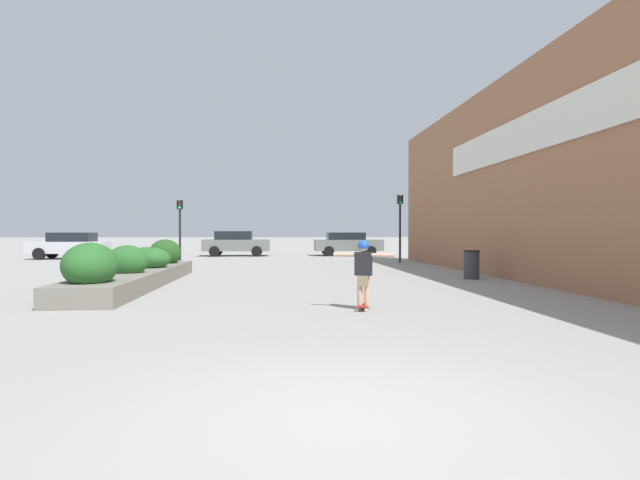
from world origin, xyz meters
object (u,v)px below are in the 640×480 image
car_leftmost (236,243)px  car_center_left (70,245)px  skateboarder (363,266)px  traffic_light_left (180,220)px  trash_bin (471,265)px  skateboard (363,306)px  traffic_light_right (400,217)px  car_center_right (510,243)px  car_rightmost (348,243)px

car_leftmost → car_center_left: bearing=-73.0°
skateboarder → traffic_light_left: size_ratio=0.41×
trash_bin → traffic_light_left: size_ratio=0.30×
trash_bin → skateboard: bearing=-127.3°
skateboard → traffic_light_right: traffic_light_right is taller
trash_bin → car_center_left: (-18.46, 14.01, 0.33)m
trash_bin → car_center_right: bearing=59.9°
traffic_light_left → trash_bin: bearing=-39.7°
skateboarder → trash_bin: size_ratio=1.37×
car_leftmost → car_center_right: (17.21, -2.93, -0.00)m
trash_bin → traffic_light_left: 14.83m
skateboarder → traffic_light_left: 17.04m
trash_bin → car_leftmost: (-9.14, 16.85, 0.37)m
car_center_left → traffic_light_left: traffic_light_left is taller
car_leftmost → car_center_right: size_ratio=0.98×
car_center_right → car_rightmost: (-9.84, 2.86, -0.03)m
car_leftmost → traffic_light_right: 12.09m
car_center_right → traffic_light_right: size_ratio=1.27×
skateboarder → traffic_light_right: traffic_light_right is taller
trash_bin → car_center_right: (8.08, 13.93, 0.37)m
car_center_left → car_rightmost: (16.70, 2.78, 0.00)m
car_center_right → traffic_light_left: traffic_light_left is taller
skateboarder → traffic_light_left: (-6.57, 15.66, 1.29)m
car_center_left → traffic_light_left: (7.13, -4.59, 1.37)m
skateboarder → trash_bin: skateboarder is taller
car_leftmost → trash_bin: bearing=28.5°
car_center_left → trash_bin: bearing=-127.2°
skateboard → car_rightmost: bearing=102.5°
traffic_light_right → car_center_left: bearing=164.2°
trash_bin → traffic_light_right: 9.04m
skateboarder → car_center_left: size_ratio=0.31×
car_leftmost → skateboard: bearing=10.7°
trash_bin → car_rightmost: (-1.76, 16.79, 0.34)m
skateboarder → traffic_light_left: bearing=132.6°
skateboard → car_leftmost: car_leftmost is taller
car_center_left → traffic_light_right: size_ratio=1.23×
trash_bin → traffic_light_right: (-0.21, 8.84, 1.88)m
car_rightmost → traffic_light_left: 12.15m
traffic_light_left → car_center_left: bearing=147.2°
skateboard → trash_bin: size_ratio=0.65×
traffic_light_right → traffic_light_left: bearing=177.0°
skateboarder → car_rightmost: size_ratio=0.29×
skateboard → car_leftmost: bearing=120.6°
car_center_left → car_center_right: bearing=-90.2°
traffic_light_left → traffic_light_right: size_ratio=0.92×
car_leftmost → traffic_light_right: size_ratio=1.24×
car_center_right → car_rightmost: car_center_right is taller
skateboarder → car_leftmost: car_leftmost is taller
car_center_right → traffic_light_right: 9.83m
skateboard → car_rightmost: 23.24m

